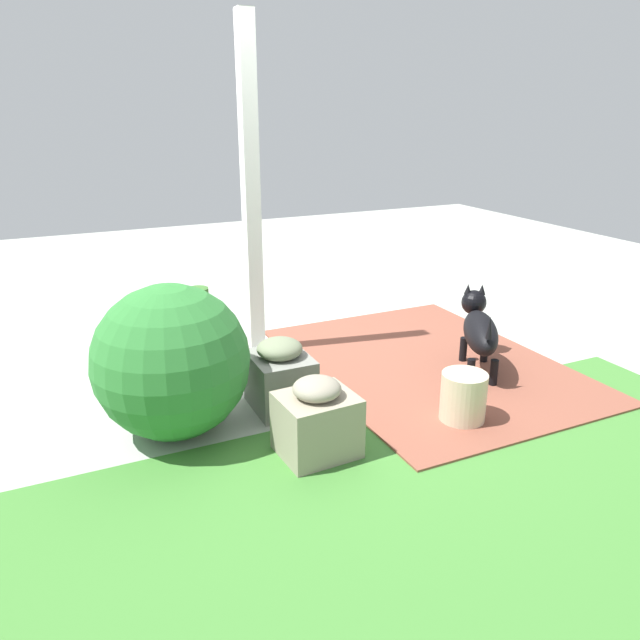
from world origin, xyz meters
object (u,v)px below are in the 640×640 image
at_px(porch_pillar, 251,194).
at_px(stone_planter_mid, 280,376).
at_px(round_shrub, 171,362).
at_px(terracotta_pot_broad, 181,316).
at_px(ceramic_urn, 463,398).
at_px(terracotta_pot_tall, 201,340).
at_px(stone_planter_far, 317,420).
at_px(dog, 479,329).

distance_m(porch_pillar, stone_planter_mid, 1.45).
xyz_separation_m(round_shrub, terracotta_pot_broad, (-0.36, -1.39, -0.20)).
relative_size(stone_planter_mid, ceramic_urn, 1.47).
relative_size(terracotta_pot_tall, ceramic_urn, 1.92).
height_order(porch_pillar, stone_planter_far, porch_pillar).
height_order(stone_planter_far, round_shrub, round_shrub).
bearing_deg(ceramic_urn, terracotta_pot_tall, -50.83).
bearing_deg(dog, terracotta_pot_broad, -37.69).
height_order(stone_planter_far, dog, dog).
relative_size(stone_planter_mid, stone_planter_far, 1.03).
xyz_separation_m(terracotta_pot_tall, terracotta_pot_broad, (0.03, -0.49, 0.04)).
distance_m(terracotta_pot_broad, dog, 2.35).
bearing_deg(round_shrub, dog, 178.75).
distance_m(porch_pillar, ceramic_urn, 2.13).
distance_m(porch_pillar, terracotta_pot_broad, 1.17).
xyz_separation_m(stone_planter_mid, ceramic_urn, (-0.95, 0.67, -0.06)).
distance_m(round_shrub, ceramic_urn, 1.78).
relative_size(terracotta_pot_tall, dog, 0.79).
bearing_deg(ceramic_urn, dog, -134.79).
distance_m(stone_planter_far, round_shrub, 0.92).
distance_m(stone_planter_mid, ceramic_urn, 1.16).
xyz_separation_m(terracotta_pot_tall, ceramic_urn, (-1.24, 1.53, -0.06)).
bearing_deg(porch_pillar, dog, 141.12).
height_order(terracotta_pot_tall, terracotta_pot_broad, terracotta_pot_tall).
height_order(stone_planter_mid, dog, dog).
bearing_deg(dog, ceramic_urn, 45.21).
bearing_deg(terracotta_pot_broad, dog, 142.31).
bearing_deg(stone_planter_mid, round_shrub, 2.77).
relative_size(round_shrub, terracotta_pot_broad, 2.02).
relative_size(round_shrub, dog, 1.17).
xyz_separation_m(stone_planter_mid, terracotta_pot_tall, (0.29, -0.86, 0.00)).
xyz_separation_m(porch_pillar, stone_planter_far, (0.21, 1.62, -1.04)).
height_order(porch_pillar, ceramic_urn, porch_pillar).
height_order(dog, ceramic_urn, dog).
bearing_deg(round_shrub, terracotta_pot_broad, -104.68).
bearing_deg(dog, stone_planter_mid, -3.06).
height_order(porch_pillar, terracotta_pot_tall, porch_pillar).
bearing_deg(terracotta_pot_tall, terracotta_pot_broad, -86.16).
relative_size(stone_planter_far, ceramic_urn, 1.44).
bearing_deg(terracotta_pot_broad, stone_planter_mid, 103.59).
bearing_deg(round_shrub, stone_planter_mid, -177.23).
bearing_deg(round_shrub, stone_planter_far, 138.64).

